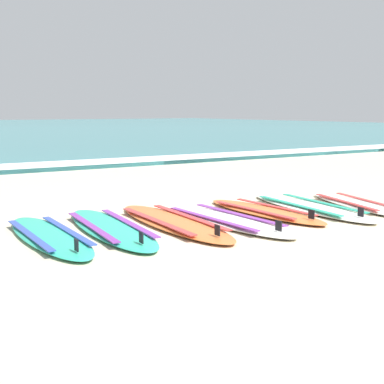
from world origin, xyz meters
TOP-DOWN VIEW (x-y plane):
  - ground_plane at (0.00, 0.00)m, footprint 80.00×80.00m
  - wave_foam_strip at (0.00, 6.70)m, footprint 80.00×1.23m
  - surfboard_0 at (-2.36, 0.17)m, footprint 0.56×2.17m
  - surfboard_1 at (-1.67, 0.19)m, footprint 0.73×2.37m
  - surfboard_2 at (-0.93, 0.10)m, footprint 0.64×2.42m
  - surfboard_3 at (-0.34, -0.12)m, footprint 0.72×2.33m
  - surfboard_4 at (0.40, 0.05)m, footprint 0.64×2.08m
  - surfboard_5 at (1.11, -0.04)m, footprint 0.75×2.37m
  - surfboard_6 at (1.82, -0.20)m, footprint 0.91×2.01m

SIDE VIEW (x-z plane):
  - ground_plane at x=0.00m, z-range 0.00..0.00m
  - surfboard_2 at x=-0.93m, z-range -0.05..0.13m
  - surfboard_5 at x=1.11m, z-range -0.05..0.13m
  - surfboard_1 at x=-1.67m, z-range -0.05..0.13m
  - surfboard_3 at x=-0.34m, z-range -0.05..0.13m
  - surfboard_0 at x=-2.36m, z-range -0.05..0.13m
  - surfboard_4 at x=0.40m, z-range -0.05..0.13m
  - surfboard_6 at x=1.82m, z-range -0.05..0.13m
  - wave_foam_strip at x=0.00m, z-range 0.00..0.11m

